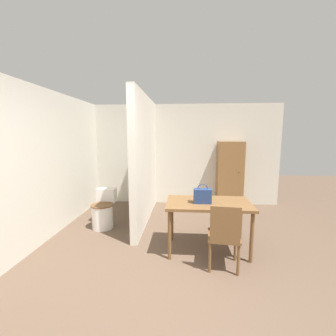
{
  "coord_description": "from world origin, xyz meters",
  "views": [
    {
      "loc": [
        0.21,
        -2.02,
        1.74
      ],
      "look_at": [
        -0.07,
        1.74,
        1.19
      ],
      "focal_mm": 24.0,
      "sensor_mm": 36.0,
      "label": 1
    }
  ],
  "objects_px": {
    "wooden_chair": "(224,235)",
    "dining_table": "(208,207)",
    "wooden_cabinet": "(230,174)",
    "toilet": "(103,212)",
    "handbag": "(202,196)"
  },
  "relations": [
    {
      "from": "wooden_chair",
      "to": "dining_table",
      "type": "bearing_deg",
      "value": 113.84
    },
    {
      "from": "dining_table",
      "to": "wooden_cabinet",
      "type": "relative_size",
      "value": 0.78
    },
    {
      "from": "toilet",
      "to": "handbag",
      "type": "bearing_deg",
      "value": -23.66
    },
    {
      "from": "handbag",
      "to": "wooden_cabinet",
      "type": "xyz_separation_m",
      "value": [
        0.84,
        2.25,
        -0.07
      ]
    },
    {
      "from": "wooden_chair",
      "to": "handbag",
      "type": "bearing_deg",
      "value": 125.75
    },
    {
      "from": "toilet",
      "to": "wooden_cabinet",
      "type": "relative_size",
      "value": 0.44
    },
    {
      "from": "dining_table",
      "to": "wooden_cabinet",
      "type": "xyz_separation_m",
      "value": [
        0.74,
        2.2,
        0.12
      ]
    },
    {
      "from": "wooden_chair",
      "to": "toilet",
      "type": "relative_size",
      "value": 1.27
    },
    {
      "from": "wooden_chair",
      "to": "toilet",
      "type": "bearing_deg",
      "value": 155.44
    },
    {
      "from": "toilet",
      "to": "wooden_cabinet",
      "type": "bearing_deg",
      "value": 29.04
    },
    {
      "from": "handbag",
      "to": "wooden_chair",
      "type": "bearing_deg",
      "value": -60.77
    },
    {
      "from": "toilet",
      "to": "wooden_cabinet",
      "type": "xyz_separation_m",
      "value": [
        2.63,
        1.46,
        0.5
      ]
    },
    {
      "from": "dining_table",
      "to": "handbag",
      "type": "relative_size",
      "value": 4.33
    },
    {
      "from": "dining_table",
      "to": "toilet",
      "type": "height_order",
      "value": "dining_table"
    },
    {
      "from": "toilet",
      "to": "handbag",
      "type": "xyz_separation_m",
      "value": [
        1.8,
        -0.79,
        0.57
      ]
    }
  ]
}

